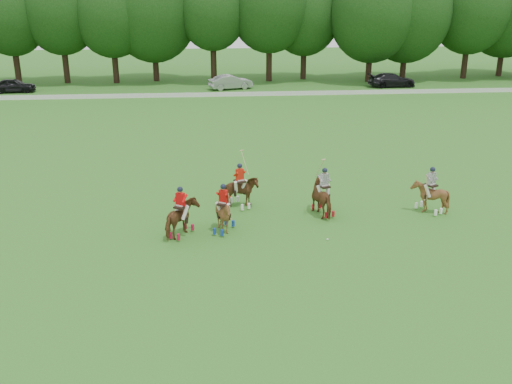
{
  "coord_description": "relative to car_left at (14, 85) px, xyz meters",
  "views": [
    {
      "loc": [
        -1.24,
        -21.16,
        10.44
      ],
      "look_at": [
        1.06,
        4.2,
        1.4
      ],
      "focal_mm": 40.0,
      "sensor_mm": 36.0,
      "label": 1
    }
  ],
  "objects": [
    {
      "name": "ground",
      "position": [
        21.65,
        -42.5,
        -0.76
      ],
      "size": [
        180.0,
        180.0,
        0.0
      ],
      "primitive_type": "plane",
      "color": "#316A1E",
      "rests_on": "ground"
    },
    {
      "name": "car_right",
      "position": [
        41.73,
        0.0,
        0.02
      ],
      "size": [
        5.44,
        2.47,
        1.55
      ],
      "primitive_type": "imported",
      "rotation": [
        0.0,
        0.0,
        1.63
      ],
      "color": "black",
      "rests_on": "ground"
    },
    {
      "name": "car_mid",
      "position": [
        23.35,
        0.0,
        0.04
      ],
      "size": [
        5.08,
        3.01,
        1.58
      ],
      "primitive_type": "imported",
      "rotation": [
        0.0,
        0.0,
        1.87
      ],
      "color": "#9C9DA1",
      "rests_on": "ground"
    },
    {
      "name": "car_left",
      "position": [
        0.0,
        0.0,
        0.0
      ],
      "size": [
        4.53,
        2.05,
        1.51
      ],
      "primitive_type": "imported",
      "rotation": [
        0.0,
        0.0,
        1.63
      ],
      "color": "black",
      "rests_on": "ground"
    },
    {
      "name": "tree_line",
      "position": [
        21.92,
        5.55,
        7.47
      ],
      "size": [
        117.98,
        14.32,
        14.75
      ],
      "color": "black",
      "rests_on": "ground"
    },
    {
      "name": "polo_stripe_a",
      "position": [
        26.06,
        -37.95,
        0.12
      ],
      "size": [
        1.52,
        2.19,
        2.93
      ],
      "color": "#542F16",
      "rests_on": "ground"
    },
    {
      "name": "polo_red_c",
      "position": [
        21.12,
        -39.65,
        0.07
      ],
      "size": [
        1.82,
        1.88,
        2.3
      ],
      "color": "#542F16",
      "rests_on": "ground"
    },
    {
      "name": "polo_red_b",
      "position": [
        22.05,
        -36.58,
        0.07
      ],
      "size": [
        2.01,
        1.9,
        2.85
      ],
      "color": "#542F16",
      "rests_on": "ground"
    },
    {
      "name": "boundary_rail",
      "position": [
        21.65,
        -4.5,
        -0.54
      ],
      "size": [
        120.0,
        0.1,
        0.44
      ],
      "primitive_type": "cube",
      "color": "white",
      "rests_on": "ground"
    },
    {
      "name": "polo_ball",
      "position": [
        25.64,
        -41.03,
        -0.71
      ],
      "size": [
        0.09,
        0.09,
        0.09
      ],
      "primitive_type": "sphere",
      "color": "white",
      "rests_on": "ground"
    },
    {
      "name": "polo_stripe_b",
      "position": [
        31.34,
        -38.14,
        0.09
      ],
      "size": [
        1.89,
        1.95,
        2.35
      ],
      "color": "#542F16",
      "rests_on": "ground"
    },
    {
      "name": "polo_red_a",
      "position": [
        19.22,
        -39.95,
        0.09
      ],
      "size": [
        1.73,
        2.11,
        2.33
      ],
      "color": "#542F16",
      "rests_on": "ground"
    }
  ]
}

